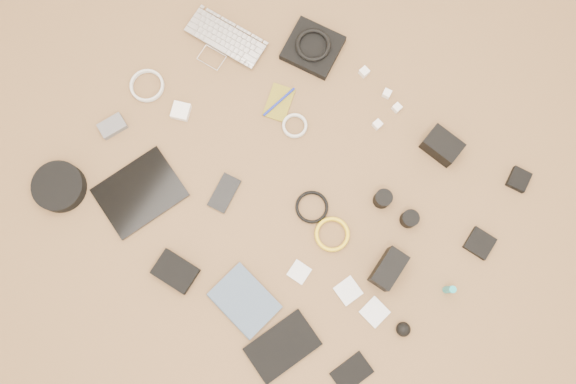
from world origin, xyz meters
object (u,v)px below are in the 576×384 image
Objects in this scene: phone at (224,193)px; headphone_case at (59,187)px; tablet at (140,193)px; paperback at (228,317)px; laptop at (220,47)px; dslr_camera at (442,146)px.

headphone_case is at bearing -155.12° from phone.
headphone_case is at bearing -128.57° from tablet.
headphone_case reaches higher than paperback.
laptop reaches higher than tablet.
laptop is 1.42× the size of paperback.
dslr_camera is 1.35m from headphone_case.
tablet is at bearing -153.54° from phone.
phone is at bearing 54.69° from tablet.
headphone_case is (-1.03, -0.88, -0.01)m from dslr_camera.
phone is 0.73× the size of headphone_case.
tablet is 0.30m from phone.
tablet reaches higher than phone.
laptop is at bearing 118.72° from tablet.
phone is (0.25, 0.17, -0.00)m from tablet.
laptop is 0.76m from headphone_case.
tablet is 0.28m from headphone_case.
laptop is at bearing 48.24° from paperback.
headphone_case is (-0.24, -0.14, 0.02)m from tablet.
laptop reaches higher than paperback.
laptop is 1.67× the size of headphone_case.
dslr_camera is 0.96× the size of phone.
dslr_camera reaches higher than tablet.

